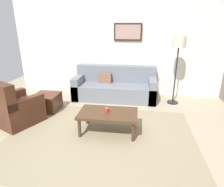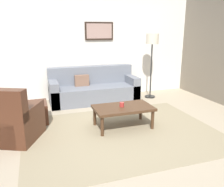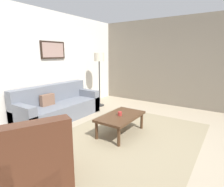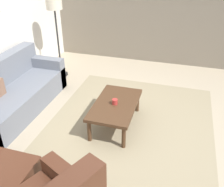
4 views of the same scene
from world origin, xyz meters
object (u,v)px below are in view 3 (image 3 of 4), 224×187
(armchair_leather, at_px, (34,166))
(framed_artwork, at_px, (53,50))
(ottoman, at_px, (27,145))
(cup, at_px, (120,114))
(lamp_standing, at_px, (99,63))
(coffee_table, at_px, (121,118))
(couch_main, at_px, (57,107))

(armchair_leather, height_order, framed_artwork, framed_artwork)
(armchair_leather, bearing_deg, ottoman, 65.01)
(ottoman, distance_m, cup, 1.80)
(cup, height_order, framed_artwork, framed_artwork)
(cup, xyz_separation_m, lamp_standing, (1.48, 1.69, 0.96))
(armchair_leather, relative_size, framed_artwork, 1.39)
(armchair_leather, height_order, cup, armchair_leather)
(framed_artwork, bearing_deg, lamp_standing, -24.76)
(ottoman, relative_size, lamp_standing, 0.33)
(cup, relative_size, framed_artwork, 0.11)
(coffee_table, distance_m, lamp_standing, 2.47)
(ottoman, height_order, coffee_table, coffee_table)
(armchair_leather, bearing_deg, coffee_table, -1.38)
(ottoman, bearing_deg, lamp_standing, 16.20)
(lamp_standing, relative_size, framed_artwork, 2.24)
(coffee_table, bearing_deg, cup, 171.37)
(ottoman, height_order, framed_artwork, framed_artwork)
(framed_artwork, bearing_deg, coffee_table, -94.57)
(coffee_table, height_order, framed_artwork, framed_artwork)
(framed_artwork, bearing_deg, armchair_leather, -134.02)
(couch_main, distance_m, framed_artwork, 1.56)
(coffee_table, relative_size, framed_artwork, 1.44)
(armchair_leather, height_order, ottoman, armchair_leather)
(ottoman, xyz_separation_m, cup, (1.60, -0.79, 0.25))
(armchair_leather, height_order, lamp_standing, lamp_standing)
(ottoman, xyz_separation_m, coffee_table, (1.63, -0.80, 0.16))
(armchair_leather, bearing_deg, cup, -1.28)
(lamp_standing, xyz_separation_m, framed_artwork, (-1.27, 0.59, 0.37))
(couch_main, bearing_deg, cup, -87.37)
(couch_main, height_order, framed_artwork, framed_artwork)
(couch_main, height_order, coffee_table, couch_main)
(couch_main, bearing_deg, lamp_standing, -6.91)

